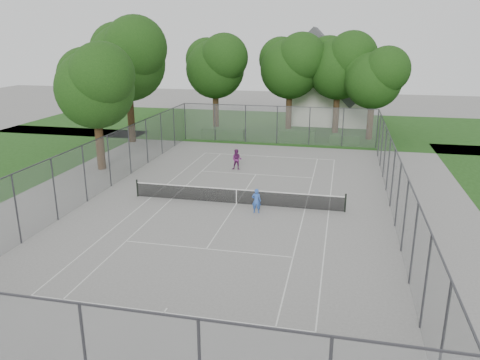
% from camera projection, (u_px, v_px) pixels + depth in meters
% --- Properties ---
extents(ground, '(120.00, 120.00, 0.00)m').
position_uv_depth(ground, '(236.00, 204.00, 28.15)').
color(ground, slate).
rests_on(ground, ground).
extents(grass_far, '(60.00, 20.00, 0.00)m').
position_uv_depth(grass_far, '(288.00, 126.00, 52.41)').
color(grass_far, '#1B4313').
rests_on(grass_far, ground).
extents(court_markings, '(11.03, 23.83, 0.01)m').
position_uv_depth(court_markings, '(236.00, 204.00, 28.15)').
color(court_markings, silver).
rests_on(court_markings, ground).
extents(tennis_net, '(12.87, 0.10, 1.10)m').
position_uv_depth(tennis_net, '(236.00, 196.00, 28.00)').
color(tennis_net, black).
rests_on(tennis_net, ground).
extents(perimeter_fence, '(18.08, 34.08, 3.52)m').
position_uv_depth(perimeter_fence, '(236.00, 175.00, 27.61)').
color(perimeter_fence, '#38383D').
rests_on(perimeter_fence, ground).
extents(tree_far_left, '(6.97, 6.37, 10.02)m').
position_uv_depth(tree_far_left, '(216.00, 64.00, 48.33)').
color(tree_far_left, '#322012').
rests_on(tree_far_left, ground).
extents(tree_far_midleft, '(7.04, 6.43, 10.12)m').
position_uv_depth(tree_far_midleft, '(291.00, 64.00, 47.82)').
color(tree_far_midleft, '#322012').
rests_on(tree_far_midleft, ground).
extents(tree_far_midright, '(7.13, 6.51, 10.25)m').
position_uv_depth(tree_far_midright, '(340.00, 63.00, 46.90)').
color(tree_far_midright, '#322012').
rests_on(tree_far_midright, ground).
extents(tree_far_right, '(6.18, 5.64, 8.88)m').
position_uv_depth(tree_far_right, '(375.00, 76.00, 43.99)').
color(tree_far_right, '#322012').
rests_on(tree_far_right, ground).
extents(tree_side_back, '(8.00, 7.31, 11.50)m').
position_uv_depth(tree_side_back, '(127.00, 56.00, 42.42)').
color(tree_side_back, '#322012').
rests_on(tree_side_back, ground).
extents(tree_side_front, '(6.52, 5.96, 9.38)m').
position_uv_depth(tree_side_front, '(95.00, 83.00, 33.62)').
color(tree_side_front, '#322012').
rests_on(tree_side_front, ground).
extents(hedge_left, '(4.18, 1.25, 1.04)m').
position_uv_depth(hedge_left, '(224.00, 134.00, 45.79)').
color(hedge_left, '#1C4315').
rests_on(hedge_left, ground).
extents(hedge_mid, '(3.39, 0.97, 1.07)m').
position_uv_depth(hedge_mid, '(297.00, 136.00, 44.82)').
color(hedge_mid, '#1C4315').
rests_on(hedge_mid, ground).
extents(hedge_right, '(2.75, 1.01, 0.82)m').
position_uv_depth(hedge_right, '(345.00, 139.00, 43.93)').
color(hedge_right, '#1C4315').
rests_on(hedge_right, ground).
extents(house, '(8.54, 6.62, 10.64)m').
position_uv_depth(house, '(332.00, 86.00, 53.23)').
color(house, silver).
rests_on(house, ground).
extents(girl_player, '(0.55, 0.38, 1.45)m').
position_uv_depth(girl_player, '(256.00, 201.00, 26.52)').
color(girl_player, blue).
rests_on(girl_player, ground).
extents(woman_player, '(0.78, 0.61, 1.58)m').
position_uv_depth(woman_player, '(237.00, 160.00, 35.12)').
color(woman_player, '#6A2361').
rests_on(woman_player, ground).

